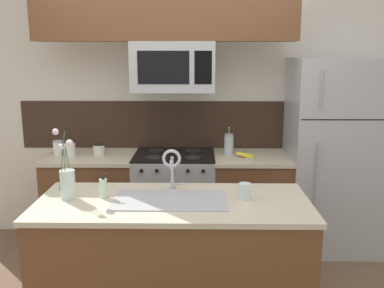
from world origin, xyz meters
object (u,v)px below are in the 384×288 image
(refrigerator, at_px, (333,155))
(microwave, at_px, (173,67))
(storage_jar_tall, at_px, (58,148))
(stove_range, at_px, (175,200))
(flower_vase, at_px, (68,182))
(dish_soap_bottle, at_px, (103,188))
(sink_faucet, at_px, (172,164))
(drinking_glass, at_px, (245,191))
(banana_bunch, at_px, (245,155))
(storage_jar_short, at_px, (99,149))
(french_press, at_px, (229,144))
(storage_jar_medium, at_px, (70,149))

(refrigerator, bearing_deg, microwave, -178.45)
(microwave, distance_m, storage_jar_tall, 1.35)
(stove_range, height_order, flower_vase, flower_vase)
(dish_soap_bottle, bearing_deg, stove_range, 71.02)
(storage_jar_tall, bearing_deg, sink_faucet, -42.63)
(storage_jar_tall, distance_m, flower_vase, 1.33)
(storage_jar_tall, relative_size, drinking_glass, 1.23)
(banana_bunch, bearing_deg, storage_jar_tall, 177.56)
(storage_jar_short, xyz_separation_m, flower_vase, (0.08, -1.24, 0.06))
(stove_range, distance_m, dish_soap_bottle, 1.37)
(stove_range, height_order, dish_soap_bottle, dish_soap_bottle)
(sink_faucet, bearing_deg, refrigerator, 36.03)
(microwave, height_order, flower_vase, microwave)
(refrigerator, relative_size, storage_jar_tall, 13.32)
(storage_jar_short, bearing_deg, microwave, -3.17)
(dish_soap_bottle, bearing_deg, refrigerator, 32.34)
(sink_faucet, bearing_deg, flower_vase, -165.55)
(stove_range, height_order, french_press, french_press)
(drinking_glass, bearing_deg, refrigerator, 51.89)
(stove_range, relative_size, flower_vase, 1.93)
(stove_range, relative_size, storage_jar_tall, 6.80)
(storage_jar_tall, xyz_separation_m, flower_vase, (0.47, -1.24, 0.05))
(refrigerator, bearing_deg, stove_range, -179.24)
(refrigerator, xyz_separation_m, flower_vase, (-2.16, -1.24, 0.11))
(stove_range, bearing_deg, storage_jar_tall, 179.18)
(storage_jar_medium, distance_m, banana_bunch, 1.65)
(microwave, height_order, storage_jar_short, microwave)
(flower_vase, bearing_deg, french_press, 47.79)
(drinking_glass, bearing_deg, flower_vase, -179.62)
(banana_bunch, distance_m, drinking_glass, 1.16)
(flower_vase, bearing_deg, drinking_glass, 0.38)
(stove_range, height_order, refrigerator, refrigerator)
(storage_jar_medium, distance_m, drinking_glass, 1.93)
(storage_jar_tall, bearing_deg, flower_vase, -69.36)
(storage_jar_tall, distance_m, storage_jar_short, 0.39)
(stove_range, relative_size, dish_soap_bottle, 5.64)
(stove_range, bearing_deg, sink_faucet, -87.61)
(refrigerator, height_order, flower_vase, refrigerator)
(storage_jar_tall, bearing_deg, stove_range, -0.82)
(storage_jar_tall, distance_m, sink_faucet, 1.58)
(storage_jar_medium, height_order, drinking_glass, storage_jar_medium)
(storage_jar_tall, bearing_deg, drinking_glass, -36.71)
(storage_jar_tall, bearing_deg, storage_jar_medium, -22.10)
(storage_jar_tall, height_order, storage_jar_short, storage_jar_tall)
(stove_range, distance_m, refrigerator, 1.58)
(stove_range, bearing_deg, dish_soap_bottle, -108.98)
(sink_faucet, relative_size, flower_vase, 0.63)
(flower_vase, bearing_deg, sink_faucet, 14.45)
(drinking_glass, bearing_deg, dish_soap_bottle, 178.87)
(microwave, xyz_separation_m, flower_vase, (-0.64, -1.20, -0.72))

